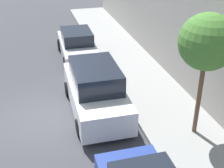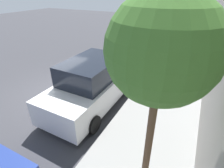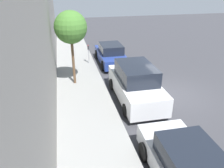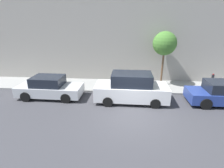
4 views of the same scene
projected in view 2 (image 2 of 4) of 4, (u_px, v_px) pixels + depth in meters
name	position (u px, v px, depth m)	size (l,w,h in m)	color
ground_plane	(55.00, 91.00, 8.47)	(60.00, 60.00, 0.00)	#38383D
sidewalk	(156.00, 121.00, 6.47)	(2.86, 32.00, 0.15)	gray
parked_suv_second	(93.00, 84.00, 7.17)	(2.08, 4.83, 1.98)	silver
parked_sedan_third	(142.00, 51.00, 11.66)	(1.92, 4.54, 1.54)	#B7BABF
street_tree	(162.00, 51.00, 2.72)	(1.84, 1.84, 4.31)	brown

